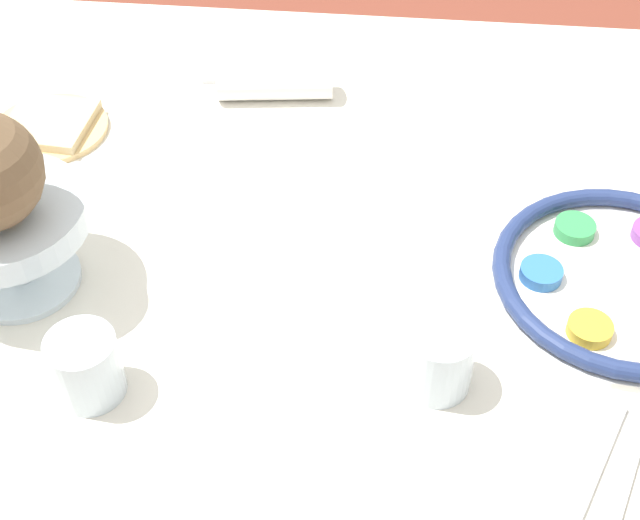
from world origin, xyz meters
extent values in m
cube|color=silver|center=(0.00, 0.00, 0.36)|extent=(1.58, 0.98, 0.72)
cylinder|color=white|center=(-0.34, 0.07, 0.73)|extent=(0.28, 0.28, 0.01)
torus|color=navy|center=(-0.34, 0.07, 0.74)|extent=(0.28, 0.28, 0.02)
cylinder|color=#2D6BB7|center=(-0.25, 0.07, 0.74)|extent=(0.05, 0.05, 0.01)
cylinder|color=gold|center=(-0.30, 0.14, 0.74)|extent=(0.05, 0.05, 0.01)
cylinder|color=#33934C|center=(-0.30, -0.01, 0.74)|extent=(0.05, 0.05, 0.01)
cylinder|color=silver|center=(0.31, 0.12, 0.73)|extent=(0.13, 0.13, 0.01)
cylinder|color=silver|center=(0.31, 0.12, 0.77)|extent=(0.03, 0.03, 0.07)
cylinder|color=silver|center=(0.31, 0.12, 0.82)|extent=(0.18, 0.18, 0.03)
cylinder|color=tan|center=(0.37, -0.15, 0.73)|extent=(0.15, 0.15, 0.01)
cube|color=#D1B784|center=(0.37, -0.15, 0.74)|extent=(0.12, 0.12, 0.01)
cylinder|color=white|center=(0.08, -0.26, 0.75)|extent=(0.16, 0.07, 0.05)
cylinder|color=silver|center=(-0.14, 0.21, 0.76)|extent=(0.07, 0.07, 0.07)
cylinder|color=silver|center=(0.20, 0.26, 0.76)|extent=(0.07, 0.07, 0.07)
cube|color=silver|center=(-0.31, 0.31, 0.72)|extent=(0.08, 0.18, 0.01)
cube|color=silver|center=(-0.28, 0.31, 0.72)|extent=(0.09, 0.18, 0.01)
cube|color=silver|center=(0.11, -0.30, 0.72)|extent=(0.17, 0.05, 0.01)
camera|label=1|loc=(-0.08, 0.76, 1.44)|focal=50.00mm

